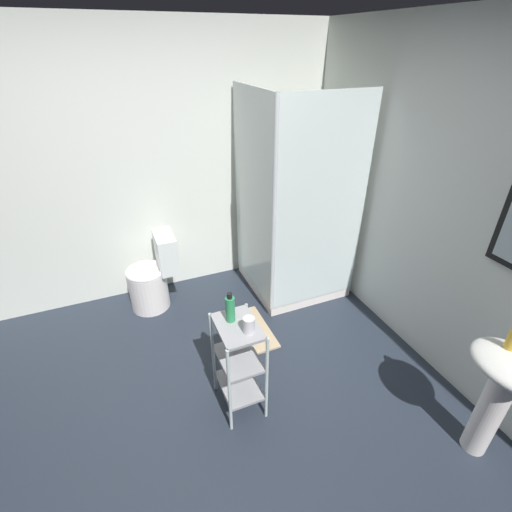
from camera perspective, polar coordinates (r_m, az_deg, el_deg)
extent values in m
cube|color=#242C38|center=(2.83, -6.63, -24.30)|extent=(4.20, 4.20, 0.02)
cube|color=silver|center=(2.91, 29.09, 5.54)|extent=(4.20, 0.10, 2.50)
cube|color=silver|center=(3.62, -16.58, 12.57)|extent=(0.10, 4.20, 2.50)
cube|color=white|center=(4.03, 5.57, -3.49)|extent=(0.90, 0.90, 0.10)
cube|color=silver|center=(3.38, -0.44, 8.96)|extent=(0.90, 0.02, 1.90)
cube|color=silver|center=(3.21, 10.19, 7.22)|extent=(0.02, 0.90, 1.90)
cylinder|color=silver|center=(3.00, 2.83, 6.02)|extent=(0.04, 0.04, 1.90)
cylinder|color=silver|center=(4.00, 5.60, -2.87)|extent=(0.08, 0.08, 0.00)
cylinder|color=white|center=(2.81, 32.73, -20.00)|extent=(0.15, 0.15, 0.68)
cylinder|color=white|center=(3.73, -16.49, -5.05)|extent=(0.37, 0.37, 0.40)
torus|color=white|center=(3.62, -16.99, -2.27)|extent=(0.37, 0.37, 0.04)
cube|color=white|center=(3.55, -13.98, 0.66)|extent=(0.35, 0.17, 0.36)
cylinder|color=silver|center=(2.71, -6.75, -15.02)|extent=(0.02, 0.02, 0.74)
cylinder|color=silver|center=(2.48, -4.18, -20.60)|extent=(0.02, 0.02, 0.74)
cylinder|color=silver|center=(2.76, -1.44, -13.63)|extent=(0.02, 0.02, 0.74)
cylinder|color=silver|center=(2.54, 1.69, -18.88)|extent=(0.02, 0.02, 0.74)
cube|color=#99999E|center=(2.76, -2.61, -19.59)|extent=(0.36, 0.26, 0.02)
cube|color=#99999E|center=(2.56, -2.75, -15.72)|extent=(0.36, 0.26, 0.02)
cube|color=#99999E|center=(2.36, -2.92, -11.03)|extent=(0.36, 0.26, 0.02)
cylinder|color=#2D8F55|center=(2.34, -4.07, -8.36)|extent=(0.06, 0.06, 0.18)
cylinder|color=black|center=(2.27, -4.17, -6.25)|extent=(0.03, 0.03, 0.04)
cylinder|color=silver|center=(2.28, -1.13, -10.79)|extent=(0.07, 0.07, 0.11)
cube|color=tan|center=(3.40, -1.42, -11.70)|extent=(0.60, 0.40, 0.02)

